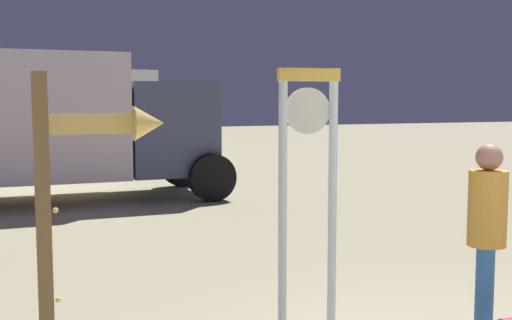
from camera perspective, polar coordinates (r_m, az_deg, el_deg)
The scene contains 5 objects.
standing_clock at distance 5.04m, azimuth 4.70°, elevation -1.35°, with size 0.50×0.16×2.16m.
arrow_sign at distance 4.55m, azimuth -14.99°, elevation -1.48°, with size 0.90×0.26×2.11m.
person_near_clock at distance 5.36m, azimuth 20.11°, elevation -6.06°, with size 0.30×0.30×1.57m.
box_truck_near at distance 12.44m, azimuth -19.49°, elevation 3.34°, with size 6.60×2.51×2.76m.
box_truck_far at distance 20.91m, azimuth -16.90°, elevation 4.30°, with size 6.25×3.44×2.87m.
Camera 1 is at (-3.19, -2.64, 1.92)m, focal length 44.29 mm.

